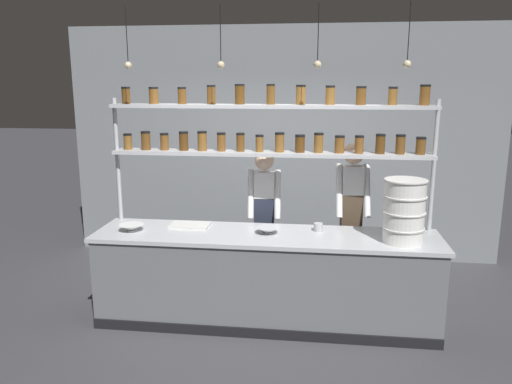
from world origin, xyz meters
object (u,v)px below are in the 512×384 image
(spice_shelf_unit, at_px, (271,134))
(serving_cup_front, at_px, (318,227))
(prep_bowl_center_front, at_px, (268,230))
(cutting_board, at_px, (190,225))
(serving_cup_by_board, at_px, (390,227))
(prep_bowl_near_left, at_px, (132,228))
(chef_left, at_px, (264,214))
(chef_center, at_px, (351,211))
(container_stack, at_px, (404,211))

(spice_shelf_unit, distance_m, serving_cup_front, 1.05)
(prep_bowl_center_front, height_order, serving_cup_front, serving_cup_front)
(cutting_board, height_order, serving_cup_by_board, serving_cup_by_board)
(spice_shelf_unit, distance_m, cutting_board, 1.25)
(prep_bowl_center_front, distance_m, serving_cup_by_board, 1.21)
(spice_shelf_unit, bearing_deg, serving_cup_front, -18.99)
(prep_bowl_near_left, xyz_separation_m, prep_bowl_center_front, (1.36, 0.08, -0.00))
(chef_left, xyz_separation_m, serving_cup_by_board, (1.30, -0.41, 0.02))
(cutting_board, bearing_deg, prep_bowl_near_left, -156.45)
(chef_center, bearing_deg, prep_bowl_center_front, -149.57)
(spice_shelf_unit, xyz_separation_m, serving_cup_by_board, (1.20, -0.10, -0.90))
(chef_left, height_order, chef_center, chef_center)
(chef_center, distance_m, cutting_board, 1.72)
(cutting_board, height_order, prep_bowl_center_front, prep_bowl_center_front)
(chef_left, distance_m, cutting_board, 0.86)
(prep_bowl_center_front, bearing_deg, serving_cup_by_board, 10.19)
(serving_cup_by_board, bearing_deg, container_stack, -77.75)
(chef_left, relative_size, serving_cup_front, 18.67)
(chef_left, height_order, serving_cup_by_board, chef_left)
(chef_left, xyz_separation_m, chef_center, (0.94, -0.04, 0.07))
(chef_center, distance_m, serving_cup_front, 0.56)
(prep_bowl_near_left, height_order, serving_cup_by_board, serving_cup_by_board)
(container_stack, relative_size, serving_cup_by_board, 6.39)
(prep_bowl_center_front, xyz_separation_m, serving_cup_by_board, (1.19, 0.21, 0.02))
(chef_left, bearing_deg, cutting_board, -151.26)
(container_stack, xyz_separation_m, cutting_board, (-2.08, 0.27, -0.29))
(cutting_board, distance_m, serving_cup_front, 1.31)
(chef_center, relative_size, prep_bowl_near_left, 7.10)
(prep_bowl_near_left, relative_size, serving_cup_by_board, 2.67)
(container_stack, relative_size, serving_cup_front, 6.71)
(prep_bowl_near_left, bearing_deg, prep_bowl_center_front, 3.45)
(container_stack, bearing_deg, cutting_board, 172.60)
(chef_left, height_order, serving_cup_front, chef_left)
(chef_left, bearing_deg, prep_bowl_center_front, -84.98)
(chef_left, bearing_deg, prep_bowl_near_left, -155.24)
(container_stack, bearing_deg, spice_shelf_unit, 161.18)
(container_stack, bearing_deg, prep_bowl_near_left, 179.21)
(container_stack, relative_size, prep_bowl_center_front, 2.60)
(spice_shelf_unit, xyz_separation_m, container_stack, (1.27, -0.43, -0.65))
(prep_bowl_center_front, height_order, serving_cup_by_board, serving_cup_by_board)
(container_stack, bearing_deg, prep_bowl_center_front, 174.65)
(container_stack, relative_size, cutting_board, 1.48)
(cutting_board, distance_m, serving_cup_by_board, 2.01)
(chef_left, height_order, cutting_board, chef_left)
(chef_center, xyz_separation_m, prep_bowl_center_front, (-0.84, -0.58, -0.07))
(container_stack, distance_m, prep_bowl_near_left, 2.64)
(chef_center, relative_size, serving_cup_by_board, 18.94)
(spice_shelf_unit, xyz_separation_m, chef_left, (-0.10, 0.31, -0.92))
(cutting_board, relative_size, prep_bowl_near_left, 1.62)
(spice_shelf_unit, bearing_deg, prep_bowl_near_left, -163.67)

